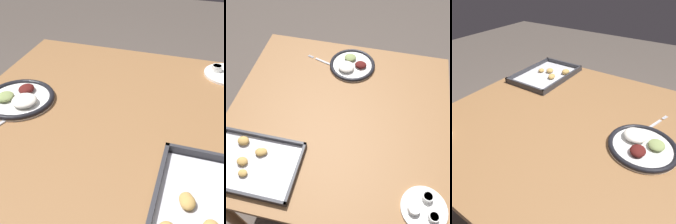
% 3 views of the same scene
% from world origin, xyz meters
% --- Properties ---
extents(ground_plane, '(8.00, 8.00, 0.00)m').
position_xyz_m(ground_plane, '(0.00, 0.00, 0.00)').
color(ground_plane, '#564C44').
extents(dining_table, '(1.12, 1.09, 0.71)m').
position_xyz_m(dining_table, '(0.00, 0.00, 0.62)').
color(dining_table, olive).
rests_on(dining_table, ground_plane).
extents(dinner_plate, '(0.26, 0.26, 0.04)m').
position_xyz_m(dinner_plate, '(-0.00, -0.36, 0.72)').
color(dinner_plate, white).
rests_on(dinner_plate, dining_table).
extents(fork, '(0.20, 0.08, 0.00)m').
position_xyz_m(fork, '(0.16, -0.36, 0.71)').
color(fork, silver).
rests_on(fork, dining_table).
extents(baking_tray, '(0.41, 0.29, 0.04)m').
position_xyz_m(baking_tray, '(0.31, 0.34, 0.72)').
color(baking_tray, '#333338').
rests_on(baking_tray, dining_table).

